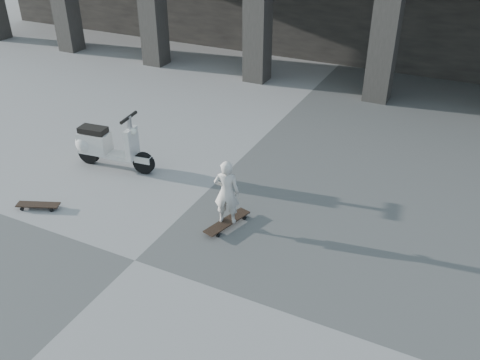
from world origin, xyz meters
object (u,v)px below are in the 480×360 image
at_px(child, 227,192).
at_px(longboard, 227,222).
at_px(skateboard_spare, 38,205).
at_px(scooter, 101,145).

bearing_deg(child, longboard, -151.83).
bearing_deg(skateboard_spare, child, -5.34).
bearing_deg(scooter, skateboard_spare, -97.27).
distance_m(longboard, skateboard_spare, 3.46).
height_order(longboard, scooter, scooter).
distance_m(longboard, scooter, 3.41).
bearing_deg(scooter, longboard, -20.24).
height_order(skateboard_spare, child, child).
xyz_separation_m(longboard, scooter, (-3.29, 0.79, 0.41)).
bearing_deg(scooter, child, -20.24).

